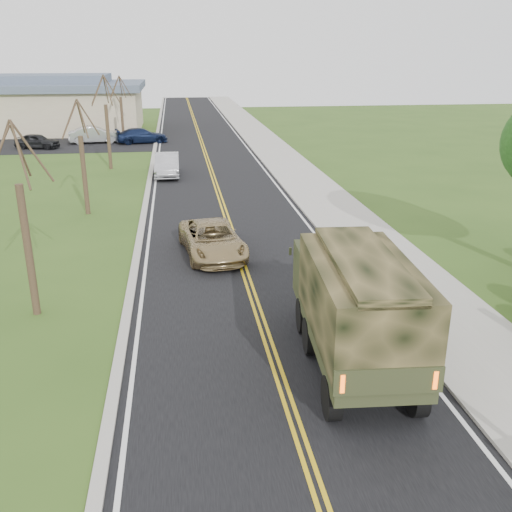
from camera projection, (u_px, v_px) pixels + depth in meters
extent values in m
cube|color=black|center=(205.00, 152.00, 47.05)|extent=(8.00, 120.00, 0.01)
cube|color=#9E998E|center=(255.00, 151.00, 47.57)|extent=(0.30, 120.00, 0.12)
cube|color=#9E998E|center=(275.00, 150.00, 47.80)|extent=(3.20, 120.00, 0.10)
cube|color=#9E998E|center=(154.00, 153.00, 46.49)|extent=(0.30, 120.00, 0.10)
cylinder|color=#38281C|center=(28.00, 251.00, 17.47)|extent=(0.24, 0.24, 4.20)
cylinder|color=#38281C|center=(32.00, 152.00, 16.63)|extent=(1.01, 0.33, 1.90)
cylinder|color=#38281C|center=(21.00, 152.00, 17.05)|extent=(0.13, 1.29, 1.74)
cylinder|color=#38281C|center=(20.00, 155.00, 16.10)|extent=(0.58, 0.90, 1.90)
cylinder|color=#38281C|center=(84.00, 176.00, 28.69)|extent=(0.24, 0.24, 3.96)
cylinder|color=#38281C|center=(88.00, 117.00, 27.90)|extent=(0.96, 0.32, 1.79)
cylinder|color=#38281C|center=(81.00, 118.00, 28.30)|extent=(0.12, 1.22, 1.65)
cylinder|color=#38281C|center=(70.00, 118.00, 27.82)|extent=(0.93, 0.41, 1.79)
cylinder|color=#38281C|center=(69.00, 120.00, 27.28)|extent=(0.75, 0.99, 1.67)
cylinder|color=#38281C|center=(83.00, 119.00, 27.40)|extent=(0.55, 0.85, 1.80)
cylinder|color=#38281C|center=(108.00, 137.00, 39.79)|extent=(0.24, 0.24, 4.44)
cylinder|color=#38281C|center=(112.00, 90.00, 38.90)|extent=(1.07, 0.35, 2.00)
cylinder|color=#38281C|center=(106.00, 90.00, 39.35)|extent=(0.13, 1.36, 1.84)
cylinder|color=#38281C|center=(97.00, 90.00, 38.82)|extent=(1.03, 0.46, 2.00)
cylinder|color=#38281C|center=(97.00, 92.00, 38.21)|extent=(0.83, 1.10, 1.87)
cylinder|color=#38281C|center=(108.00, 90.00, 38.34)|extent=(0.61, 0.95, 2.01)
cylinder|color=#38281C|center=(122.00, 120.00, 51.03)|extent=(0.24, 0.24, 4.08)
cylinder|color=#38281C|center=(125.00, 86.00, 50.21)|extent=(0.99, 0.33, 1.84)
cylinder|color=#38281C|center=(121.00, 87.00, 50.63)|extent=(0.13, 1.25, 1.69)
cylinder|color=#38281C|center=(115.00, 86.00, 50.14)|extent=(0.95, 0.42, 1.85)
cylinder|color=#38281C|center=(115.00, 88.00, 49.58)|extent=(0.77, 1.02, 1.72)
cylinder|color=#38281C|center=(122.00, 87.00, 49.70)|extent=(0.57, 0.88, 1.85)
cube|color=tan|center=(42.00, 110.00, 59.16)|extent=(20.00, 12.00, 4.20)
cube|color=#475466|center=(39.00, 86.00, 58.34)|extent=(21.00, 13.00, 0.70)
cube|color=#475466|center=(38.00, 79.00, 58.11)|extent=(14.00, 8.00, 0.90)
cube|color=black|center=(90.00, 144.00, 51.33)|extent=(18.00, 10.00, 0.02)
cylinder|color=black|center=(332.00, 398.00, 12.86)|extent=(0.39, 1.05, 1.03)
cylinder|color=black|center=(417.00, 394.00, 12.99)|extent=(0.39, 1.05, 1.03)
cylinder|color=black|center=(310.00, 336.00, 15.66)|extent=(0.39, 1.05, 1.03)
cylinder|color=black|center=(380.00, 334.00, 15.79)|extent=(0.39, 1.05, 1.03)
cylinder|color=black|center=(303.00, 315.00, 16.88)|extent=(0.39, 1.05, 1.03)
cylinder|color=black|center=(368.00, 313.00, 17.02)|extent=(0.39, 1.05, 1.03)
cube|color=#32381E|center=(351.00, 329.00, 15.04)|extent=(2.67, 6.66, 0.33)
cube|color=#32381E|center=(334.00, 269.00, 17.01)|extent=(2.35, 1.92, 1.31)
cube|color=black|center=(329.00, 253.00, 17.73)|extent=(2.05, 0.21, 0.65)
cube|color=#32381E|center=(359.00, 335.00, 14.22)|extent=(2.66, 5.09, 0.14)
cube|color=black|center=(361.00, 299.00, 13.89)|extent=(2.66, 5.09, 1.87)
cube|color=black|center=(364.00, 262.00, 13.56)|extent=(1.82, 5.03, 0.23)
cube|color=#32381E|center=(388.00, 381.00, 11.82)|extent=(2.33, 0.27, 0.61)
cube|color=#FF590C|center=(342.00, 384.00, 11.70)|extent=(0.10, 0.04, 0.42)
cube|color=#FF590C|center=(435.00, 380.00, 11.83)|extent=(0.10, 0.04, 0.42)
imported|color=#9E8759|center=(212.00, 239.00, 23.18)|extent=(2.81, 5.07, 1.34)
imported|color=#BCBBC0|center=(167.00, 165.00, 38.00)|extent=(1.60, 4.52, 1.49)
imported|color=black|center=(37.00, 141.00, 48.71)|extent=(4.02, 2.49, 1.28)
imported|color=#B3B3B8|center=(95.00, 135.00, 51.59)|extent=(4.78, 2.26, 1.51)
imported|color=#0E1733|center=(142.00, 136.00, 51.66)|extent=(4.90, 2.77, 1.34)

